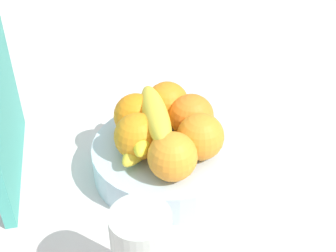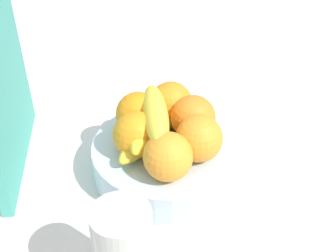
{
  "view_description": "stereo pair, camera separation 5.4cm",
  "coord_description": "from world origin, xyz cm",
  "px_view_note": "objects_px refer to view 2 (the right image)",
  "views": [
    {
      "loc": [
        -59.36,
        6.02,
        52.89
      ],
      "look_at": [
        -1.04,
        -1.99,
        9.55
      ],
      "focal_mm": 47.94,
      "sensor_mm": 36.0,
      "label": 1
    },
    {
      "loc": [
        -59.85,
        0.64,
        52.89
      ],
      "look_at": [
        -1.04,
        -1.99,
        9.55
      ],
      "focal_mm": 47.94,
      "sensor_mm": 36.0,
      "label": 2
    }
  ],
  "objects_px": {
    "orange_front_right": "(193,117)",
    "banana_bunch": "(151,123)",
    "orange_center": "(171,103)",
    "orange_back_right": "(137,135)",
    "orange_back_left": "(138,114)",
    "orange_front_left": "(199,138)",
    "orange_top_stack": "(168,157)",
    "fruit_bowl": "(168,158)"
  },
  "relations": [
    {
      "from": "orange_front_right",
      "to": "banana_bunch",
      "type": "bearing_deg",
      "value": 104.24
    },
    {
      "from": "orange_center",
      "to": "banana_bunch",
      "type": "xyz_separation_m",
      "value": [
        -0.06,
        0.04,
        0.0
      ]
    },
    {
      "from": "orange_back_right",
      "to": "orange_front_right",
      "type": "bearing_deg",
      "value": -65.43
    },
    {
      "from": "banana_bunch",
      "to": "orange_back_left",
      "type": "bearing_deg",
      "value": 33.82
    },
    {
      "from": "orange_front_right",
      "to": "orange_back_left",
      "type": "distance_m",
      "value": 0.09
    },
    {
      "from": "orange_front_left",
      "to": "orange_top_stack",
      "type": "xyz_separation_m",
      "value": [
        -0.04,
        0.05,
        0.0
      ]
    },
    {
      "from": "orange_front_left",
      "to": "orange_back_left",
      "type": "xyz_separation_m",
      "value": [
        0.07,
        0.1,
        0.0
      ]
    },
    {
      "from": "orange_front_left",
      "to": "orange_top_stack",
      "type": "bearing_deg",
      "value": 129.63
    },
    {
      "from": "fruit_bowl",
      "to": "banana_bunch",
      "type": "xyz_separation_m",
      "value": [
        0.01,
        0.03,
        0.07
      ]
    },
    {
      "from": "orange_center",
      "to": "orange_front_left",
      "type": "bearing_deg",
      "value": -159.14
    },
    {
      "from": "orange_front_right",
      "to": "orange_back_left",
      "type": "relative_size",
      "value": 1.0
    },
    {
      "from": "orange_front_left",
      "to": "orange_front_right",
      "type": "distance_m",
      "value": 0.06
    },
    {
      "from": "orange_center",
      "to": "orange_back_left",
      "type": "distance_m",
      "value": 0.07
    },
    {
      "from": "fruit_bowl",
      "to": "orange_center",
      "type": "height_order",
      "value": "orange_center"
    },
    {
      "from": "orange_front_left",
      "to": "orange_top_stack",
      "type": "distance_m",
      "value": 0.07
    },
    {
      "from": "orange_front_right",
      "to": "orange_center",
      "type": "distance_m",
      "value": 0.06
    },
    {
      "from": "orange_front_right",
      "to": "orange_top_stack",
      "type": "height_order",
      "value": "same"
    },
    {
      "from": "banana_bunch",
      "to": "orange_center",
      "type": "bearing_deg",
      "value": -29.43
    },
    {
      "from": "orange_front_right",
      "to": "orange_back_left",
      "type": "bearing_deg",
      "value": 81.22
    },
    {
      "from": "orange_front_left",
      "to": "orange_front_right",
      "type": "bearing_deg",
      "value": 4.06
    },
    {
      "from": "fruit_bowl",
      "to": "orange_front_right",
      "type": "distance_m",
      "value": 0.08
    },
    {
      "from": "fruit_bowl",
      "to": "orange_center",
      "type": "relative_size",
      "value": 3.37
    },
    {
      "from": "fruit_bowl",
      "to": "orange_front_left",
      "type": "distance_m",
      "value": 0.09
    },
    {
      "from": "orange_front_left",
      "to": "orange_back_right",
      "type": "relative_size",
      "value": 1.0
    },
    {
      "from": "orange_back_right",
      "to": "orange_back_left",
      "type": "bearing_deg",
      "value": -2.0
    },
    {
      "from": "orange_front_left",
      "to": "orange_top_stack",
      "type": "relative_size",
      "value": 1.0
    },
    {
      "from": "orange_front_left",
      "to": "orange_top_stack",
      "type": "height_order",
      "value": "same"
    },
    {
      "from": "orange_front_left",
      "to": "orange_back_right",
      "type": "bearing_deg",
      "value": 81.82
    },
    {
      "from": "orange_front_left",
      "to": "banana_bunch",
      "type": "relative_size",
      "value": 0.4
    },
    {
      "from": "orange_front_left",
      "to": "orange_center",
      "type": "relative_size",
      "value": 1.0
    },
    {
      "from": "orange_back_left",
      "to": "fruit_bowl",
      "type": "bearing_deg",
      "value": -128.41
    },
    {
      "from": "orange_back_right",
      "to": "banana_bunch",
      "type": "relative_size",
      "value": 0.4
    },
    {
      "from": "fruit_bowl",
      "to": "orange_front_right",
      "type": "height_order",
      "value": "orange_front_right"
    },
    {
      "from": "orange_center",
      "to": "orange_back_right",
      "type": "xyz_separation_m",
      "value": [
        -0.09,
        0.06,
        0.0
      ]
    },
    {
      "from": "orange_front_right",
      "to": "banana_bunch",
      "type": "distance_m",
      "value": 0.07
    },
    {
      "from": "orange_front_right",
      "to": "orange_center",
      "type": "xyz_separation_m",
      "value": [
        0.05,
        0.04,
        0.0
      ]
    },
    {
      "from": "fruit_bowl",
      "to": "orange_back_left",
      "type": "relative_size",
      "value": 3.37
    },
    {
      "from": "orange_back_right",
      "to": "orange_center",
      "type": "bearing_deg",
      "value": -33.84
    },
    {
      "from": "orange_front_left",
      "to": "banana_bunch",
      "type": "bearing_deg",
      "value": 62.28
    },
    {
      "from": "orange_front_left",
      "to": "orange_back_right",
      "type": "xyz_separation_m",
      "value": [
        0.01,
        0.1,
        0.0
      ]
    },
    {
      "from": "fruit_bowl",
      "to": "orange_back_right",
      "type": "bearing_deg",
      "value": 109.93
    },
    {
      "from": "banana_bunch",
      "to": "fruit_bowl",
      "type": "bearing_deg",
      "value": -103.64
    }
  ]
}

